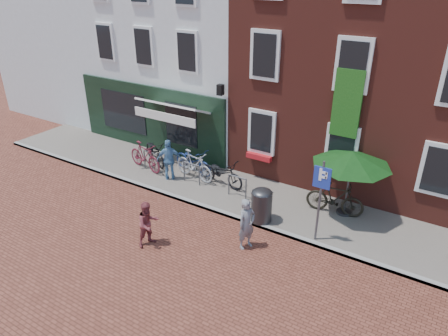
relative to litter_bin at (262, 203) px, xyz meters
The scene contains 17 objects.
ground 2.08m from the litter_bin, behind, with size 80.00×80.00×0.00m, color brown.
sidewalk 1.66m from the litter_bin, 127.43° to the left, with size 24.00×3.00×0.10m, color slate.
building_stucco 10.34m from the litter_bin, 135.92° to the left, with size 8.00×8.00×9.00m, color silver.
building_brick_mid 7.94m from the litter_bin, 89.30° to the left, with size 6.00×8.00×10.00m, color maroon.
filler_left 16.34m from the litter_bin, 155.08° to the left, with size 7.00×8.00×9.00m, color silver.
litter_bin is the anchor object (origin of this frame).
parking_sign 2.15m from the litter_bin, ahead, with size 0.50×0.08×2.60m.
parasol 3.20m from the litter_bin, 40.62° to the left, with size 2.52×2.52×2.34m.
woman 1.38m from the litter_bin, 81.38° to the right, with size 0.58×0.38×1.60m, color slate.
boy 3.61m from the litter_bin, 129.82° to the right, with size 0.70×0.55×1.44m, color brown.
cafe_person 4.40m from the litter_bin, behind, with size 0.95×0.40×1.62m, color #5989B2.
bicycle_0 6.00m from the litter_bin, 164.79° to the left, with size 0.68×1.95×1.02m, color black.
bicycle_1 5.80m from the litter_bin, behind, with size 0.53×1.89×1.14m, color maroon.
bicycle_2 4.25m from the litter_bin, 156.60° to the left, with size 0.68×1.95×1.02m, color navy.
bicycle_3 3.77m from the litter_bin, 160.48° to the left, with size 0.53×1.89×1.14m, color #A0A0A2.
bicycle_4 2.76m from the litter_bin, 150.05° to the left, with size 0.68×1.95×1.02m, color black.
bicycle_5 2.49m from the litter_bin, 41.89° to the left, with size 0.53×1.89×1.14m, color black.
Camera 1 is at (6.79, -9.79, 7.46)m, focal length 32.65 mm.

